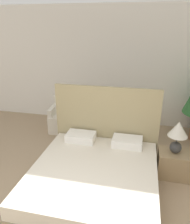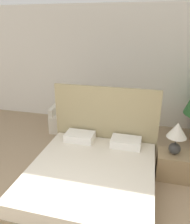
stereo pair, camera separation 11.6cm
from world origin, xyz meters
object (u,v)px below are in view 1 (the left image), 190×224
Objects in this scene: nightstand at (174,164)px; bed at (95,174)px; armchair_near_window_right at (109,124)px; table_lamp at (178,133)px; armchair_near_window_left at (65,120)px.

bed is at bearing -152.90° from nightstand.
armchair_near_window_right is 1.44× the size of table_lamp.
nightstand is 0.58m from table_lamp.
armchair_near_window_right reaches higher than nightstand.
bed is at bearing -152.53° from table_lamp.
nightstand is 0.96× the size of table_lamp.
bed is 1.88m from armchair_near_window_right.
nightstand is at bearing -13.45° from table_lamp.
armchair_near_window_left is 1.50× the size of nightstand.
armchair_near_window_right is at bearing -4.14° from armchair_near_window_left.
armchair_near_window_left is 1.44× the size of table_lamp.
armchair_near_window_right is at bearing 136.65° from table_lamp.
nightstand is at bearing -31.52° from armchair_near_window_left.
armchair_near_window_left is 1.08m from armchair_near_window_right.
nightstand is (1.33, -1.25, -0.04)m from armchair_near_window_right.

